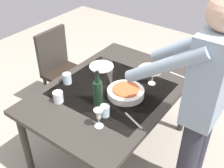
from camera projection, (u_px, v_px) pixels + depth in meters
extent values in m
plane|color=#9E9384|center=(112.00, 148.00, 2.74)|extent=(6.00, 6.00, 0.00)
cube|color=#332D28|center=(112.00, 91.00, 2.34)|extent=(1.43, 1.00, 0.04)
cube|color=#B2B7C1|center=(112.00, 89.00, 2.33)|extent=(0.79, 0.85, 0.00)
cylinder|color=#332D28|center=(115.00, 77.00, 3.18)|extent=(0.06, 0.06, 0.69)
cylinder|color=#332D28|center=(26.00, 145.00, 2.33)|extent=(0.06, 0.06, 0.69)
cylinder|color=#332D28|center=(184.00, 104.00, 2.77)|extent=(0.06, 0.06, 0.69)
cube|color=black|center=(66.00, 74.00, 3.03)|extent=(0.40, 0.40, 0.04)
cube|color=#332D28|center=(52.00, 50.00, 2.98)|extent=(0.40, 0.04, 0.45)
cylinder|color=#332D28|center=(68.00, 79.00, 3.36)|extent=(0.04, 0.04, 0.43)
cylinder|color=#332D28|center=(47.00, 93.00, 3.13)|extent=(0.04, 0.04, 0.43)
cylinder|color=#332D28|center=(89.00, 89.00, 3.19)|extent=(0.04, 0.04, 0.43)
cylinder|color=#332D28|center=(69.00, 104.00, 2.97)|extent=(0.04, 0.04, 0.43)
cylinder|color=#2D2D38|center=(186.00, 167.00, 2.02)|extent=(0.14, 0.14, 0.88)
cylinder|color=#2D2D38|center=(197.00, 150.00, 2.15)|extent=(0.14, 0.14, 0.88)
cube|color=#8C9EAD|center=(212.00, 76.00, 1.66)|extent=(0.36, 0.20, 0.60)
cylinder|color=#8C9EAD|center=(164.00, 66.00, 1.62)|extent=(0.08, 0.52, 0.40)
cylinder|color=#8C9EAD|center=(188.00, 44.00, 1.85)|extent=(0.08, 0.52, 0.40)
cylinder|color=black|center=(98.00, 93.00, 2.11)|extent=(0.07, 0.07, 0.20)
cylinder|color=black|center=(97.00, 78.00, 2.03)|extent=(0.03, 0.03, 0.08)
cylinder|color=black|center=(97.00, 72.00, 2.01)|extent=(0.03, 0.03, 0.02)
cylinder|color=white|center=(99.00, 126.00, 1.96)|extent=(0.06, 0.06, 0.01)
cylinder|color=white|center=(99.00, 122.00, 1.93)|extent=(0.01, 0.01, 0.07)
cone|color=white|center=(98.00, 114.00, 1.89)|extent=(0.07, 0.07, 0.07)
cylinder|color=beige|center=(99.00, 117.00, 1.91)|extent=(0.03, 0.03, 0.03)
cylinder|color=white|center=(152.00, 83.00, 2.39)|extent=(0.06, 0.06, 0.01)
cylinder|color=white|center=(152.00, 80.00, 2.37)|extent=(0.01, 0.01, 0.07)
cone|color=white|center=(153.00, 72.00, 2.33)|extent=(0.07, 0.07, 0.07)
cylinder|color=beige|center=(152.00, 75.00, 2.34)|extent=(0.03, 0.03, 0.03)
cylinder|color=silver|center=(67.00, 78.00, 2.38)|extent=(0.07, 0.07, 0.09)
cylinder|color=silver|center=(105.00, 111.00, 2.03)|extent=(0.07, 0.07, 0.09)
cylinder|color=silver|center=(58.00, 97.00, 2.16)|extent=(0.08, 0.08, 0.09)
cylinder|color=white|center=(126.00, 93.00, 2.24)|extent=(0.30, 0.30, 0.05)
cylinder|color=#C6562D|center=(126.00, 90.00, 2.23)|extent=(0.22, 0.22, 0.03)
cylinder|color=white|center=(150.00, 69.00, 2.57)|extent=(0.23, 0.23, 0.01)
cylinder|color=white|center=(101.00, 66.00, 2.62)|extent=(0.23, 0.23, 0.01)
cube|color=silver|center=(133.00, 120.00, 2.00)|extent=(0.09, 0.19, 0.00)
cube|color=silver|center=(179.00, 75.00, 2.50)|extent=(0.02, 0.18, 0.00)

